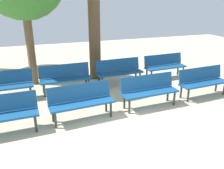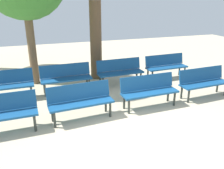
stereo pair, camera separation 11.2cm
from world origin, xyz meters
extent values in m
plane|color=#BCAD8E|center=(0.00, 0.00, 0.00)|extent=(24.00, 24.00, 0.00)
cube|color=navy|center=(-2.87, 1.37, 0.43)|extent=(1.61, 0.49, 0.05)
cylinder|color=#2D332D|center=(-2.16, 1.24, 0.20)|extent=(0.06, 0.06, 0.40)
cylinder|color=#2D332D|center=(-2.17, 1.56, 0.20)|extent=(0.06, 0.06, 0.40)
cube|color=navy|center=(-1.04, 1.46, 0.43)|extent=(1.63, 0.55, 0.05)
cube|color=navy|center=(-1.05, 1.66, 0.68)|extent=(1.60, 0.23, 0.40)
cylinder|color=#2D332D|center=(-1.72, 1.25, 0.20)|extent=(0.06, 0.06, 0.40)
cylinder|color=#2D332D|center=(-0.33, 1.35, 0.20)|extent=(0.06, 0.06, 0.40)
cylinder|color=#2D332D|center=(-1.75, 1.57, 0.20)|extent=(0.06, 0.06, 0.40)
cylinder|color=#2D332D|center=(-0.35, 1.67, 0.20)|extent=(0.06, 0.06, 0.40)
cube|color=navy|center=(0.88, 1.54, 0.43)|extent=(1.61, 0.49, 0.05)
cube|color=navy|center=(0.88, 1.74, 0.68)|extent=(1.60, 0.17, 0.40)
cylinder|color=#2D332D|center=(0.19, 1.36, 0.20)|extent=(0.06, 0.06, 0.40)
cylinder|color=#2D332D|center=(1.59, 1.40, 0.20)|extent=(0.06, 0.06, 0.40)
cylinder|color=#2D332D|center=(0.18, 1.68, 0.20)|extent=(0.06, 0.06, 0.40)
cylinder|color=#2D332D|center=(1.58, 1.72, 0.20)|extent=(0.06, 0.06, 0.40)
cube|color=navy|center=(2.77, 1.64, 0.43)|extent=(1.62, 0.53, 0.05)
cube|color=navy|center=(2.76, 1.84, 0.68)|extent=(1.60, 0.21, 0.40)
cylinder|color=#2D332D|center=(2.08, 1.44, 0.20)|extent=(0.06, 0.06, 0.40)
cylinder|color=#2D332D|center=(3.48, 1.52, 0.20)|extent=(0.06, 0.06, 0.40)
cylinder|color=#2D332D|center=(2.07, 1.76, 0.20)|extent=(0.06, 0.06, 0.40)
cylinder|color=#2D332D|center=(3.46, 1.84, 0.20)|extent=(0.06, 0.06, 0.40)
cube|color=navy|center=(-2.91, 3.29, 0.43)|extent=(1.61, 0.47, 0.05)
cube|color=navy|center=(-2.91, 3.49, 0.68)|extent=(1.60, 0.15, 0.40)
cylinder|color=#2D332D|center=(-2.21, 3.14, 0.20)|extent=(0.06, 0.06, 0.40)
cylinder|color=#2D332D|center=(-2.21, 3.46, 0.20)|extent=(0.06, 0.06, 0.40)
cube|color=navy|center=(-1.12, 3.40, 0.43)|extent=(1.61, 0.48, 0.05)
cube|color=navy|center=(-1.12, 3.60, 0.68)|extent=(1.60, 0.16, 0.40)
cylinder|color=#2D332D|center=(-1.81, 3.23, 0.20)|extent=(0.06, 0.06, 0.40)
cylinder|color=#2D332D|center=(-0.41, 3.26, 0.20)|extent=(0.06, 0.06, 0.40)
cylinder|color=#2D332D|center=(-1.82, 3.55, 0.20)|extent=(0.06, 0.06, 0.40)
cylinder|color=#2D332D|center=(-0.42, 3.58, 0.20)|extent=(0.06, 0.06, 0.40)
cube|color=navy|center=(0.75, 3.46, 0.43)|extent=(1.61, 0.49, 0.05)
cube|color=navy|center=(0.74, 3.66, 0.68)|extent=(1.60, 0.18, 0.40)
cylinder|color=#2D332D|center=(0.06, 3.28, 0.20)|extent=(0.06, 0.06, 0.40)
cylinder|color=#2D332D|center=(1.46, 3.33, 0.20)|extent=(0.06, 0.06, 0.40)
cylinder|color=#2D332D|center=(0.05, 3.60, 0.20)|extent=(0.06, 0.06, 0.40)
cylinder|color=#2D332D|center=(1.45, 3.65, 0.20)|extent=(0.06, 0.06, 0.40)
cube|color=navy|center=(2.61, 3.55, 0.43)|extent=(1.62, 0.51, 0.05)
cube|color=navy|center=(2.61, 3.75, 0.68)|extent=(1.60, 0.20, 0.40)
cylinder|color=#2D332D|center=(1.92, 3.36, 0.20)|extent=(0.06, 0.06, 0.40)
cylinder|color=#2D332D|center=(3.32, 3.42, 0.20)|extent=(0.06, 0.06, 0.40)
cylinder|color=#2D332D|center=(1.91, 3.68, 0.20)|extent=(0.06, 0.06, 0.40)
cylinder|color=#2D332D|center=(3.31, 3.74, 0.20)|extent=(0.06, 0.06, 0.40)
cylinder|color=brown|center=(0.16, 4.49, 1.40)|extent=(0.42, 0.42, 2.79)
cylinder|color=brown|center=(-2.06, 4.59, 1.35)|extent=(0.27, 0.27, 2.70)
camera|label=1|loc=(-2.10, -3.71, 2.89)|focal=37.63mm
camera|label=2|loc=(-1.99, -3.74, 2.89)|focal=37.63mm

